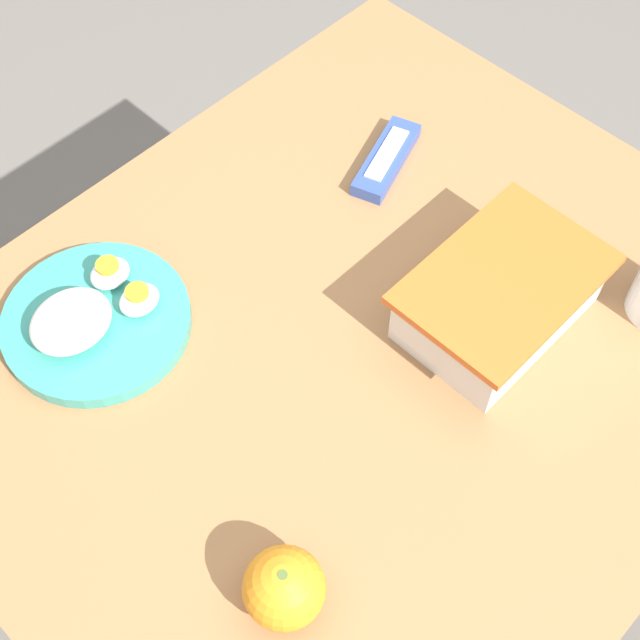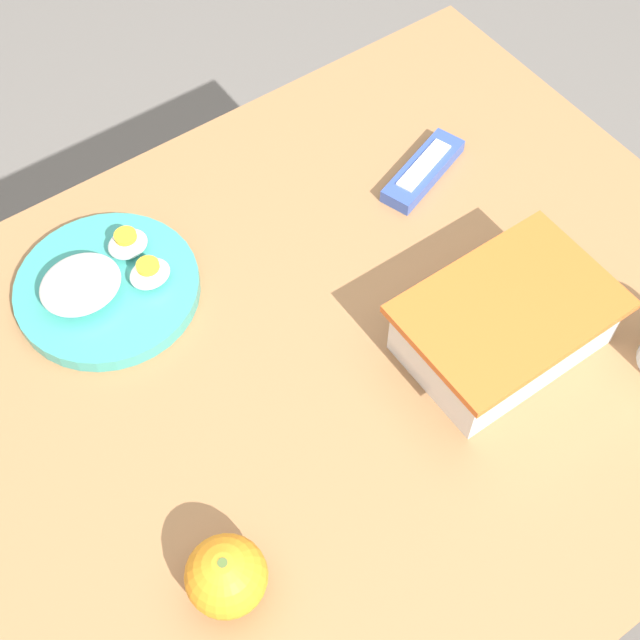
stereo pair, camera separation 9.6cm
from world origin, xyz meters
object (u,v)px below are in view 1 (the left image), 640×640
orange_fruit (284,588)px  candy_bar (386,159)px  rice_plate (93,318)px  food_container (499,300)px

orange_fruit → candy_bar: 0.56m
rice_plate → food_container: bearing=136.0°
food_container → candy_bar: (-0.09, -0.24, -0.02)m
food_container → candy_bar: bearing=-110.0°
orange_fruit → rice_plate: (-0.06, -0.37, -0.02)m
orange_fruit → rice_plate: orange_fruit is taller
orange_fruit → rice_plate: 0.37m
candy_bar → orange_fruit: bearing=32.4°
food_container → rice_plate: (0.32, -0.31, -0.02)m
orange_fruit → candy_bar: bearing=-147.6°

